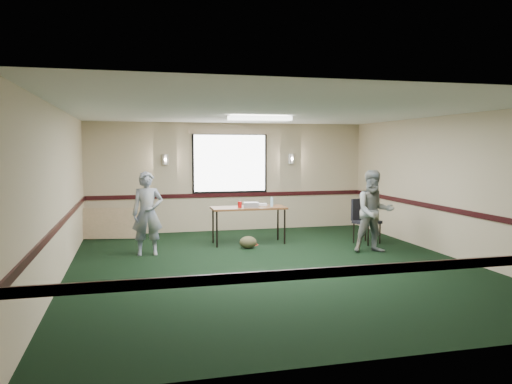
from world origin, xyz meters
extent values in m
plane|color=black|center=(0.00, 0.00, 0.00)|extent=(8.00, 8.00, 0.00)
plane|color=#CBB692|center=(0.00, 4.00, 1.35)|extent=(7.00, 0.00, 7.00)
plane|color=#CBB692|center=(0.00, -4.00, 1.35)|extent=(7.00, 0.00, 7.00)
plane|color=#CBB692|center=(-3.50, 0.00, 1.35)|extent=(0.00, 8.00, 8.00)
plane|color=#CBB692|center=(3.50, 0.00, 1.35)|extent=(0.00, 8.00, 8.00)
plane|color=silver|center=(0.00, 0.00, 2.70)|extent=(8.00, 8.00, 0.00)
cube|color=black|center=(0.00, 3.98, 0.90)|extent=(7.00, 0.03, 0.10)
cube|color=black|center=(0.00, -3.98, 0.90)|extent=(7.00, 0.03, 0.10)
cube|color=black|center=(-3.48, 0.00, 0.90)|extent=(0.03, 8.00, 0.10)
cube|color=black|center=(3.48, 0.00, 0.90)|extent=(0.03, 8.00, 0.10)
cube|color=black|center=(0.00, 3.98, 1.70)|extent=(1.90, 0.01, 1.50)
cube|color=white|center=(0.00, 3.97, 1.70)|extent=(1.80, 0.02, 1.40)
cube|color=#C9AB8E|center=(0.00, 3.97, 2.47)|extent=(2.05, 0.08, 0.10)
cylinder|color=silver|center=(-1.60, 3.94, 1.80)|extent=(0.16, 0.16, 0.25)
cylinder|color=silver|center=(1.60, 3.94, 1.80)|extent=(0.16, 0.16, 0.25)
cube|color=white|center=(0.00, 1.00, 2.64)|extent=(1.20, 0.32, 0.08)
cube|color=#512F17|center=(0.04, 2.13, 0.78)|extent=(1.61, 0.65, 0.04)
cylinder|color=black|center=(-0.70, 1.88, 0.38)|extent=(0.04, 0.04, 0.76)
cylinder|color=black|center=(0.78, 1.87, 0.38)|extent=(0.04, 0.04, 0.76)
cylinder|color=black|center=(-0.70, 2.39, 0.38)|extent=(0.04, 0.04, 0.76)
cylinder|color=black|center=(0.78, 2.39, 0.38)|extent=(0.04, 0.04, 0.76)
cube|color=gray|center=(0.09, 2.09, 0.86)|extent=(0.36, 0.32, 0.10)
cube|color=silver|center=(0.39, 2.29, 0.83)|extent=(0.23, 0.19, 0.05)
cylinder|color=#AF0C0B|center=(-0.16, 2.07, 0.87)|extent=(0.09, 0.09, 0.13)
cylinder|color=#9AD8FD|center=(0.56, 2.10, 0.91)|extent=(0.06, 0.06, 0.21)
ellipsoid|color=#484429|center=(-0.09, 1.63, 0.13)|extent=(0.40, 0.33, 0.25)
torus|color=red|center=(0.06, 1.96, 0.01)|extent=(0.29, 0.29, 0.01)
cube|color=tan|center=(-2.90, 3.50, 0.35)|extent=(1.39, 0.44, 0.70)
cube|color=black|center=(2.55, 1.53, 0.47)|extent=(0.62, 0.62, 0.06)
cube|color=black|center=(2.45, 1.74, 0.73)|extent=(0.45, 0.24, 0.47)
cylinder|color=black|center=(2.45, 1.27, 0.22)|extent=(0.03, 0.03, 0.44)
cylinder|color=black|center=(2.81, 1.43, 0.22)|extent=(0.03, 0.03, 0.44)
cylinder|color=black|center=(2.29, 1.63, 0.22)|extent=(0.03, 0.03, 0.44)
cylinder|color=black|center=(2.65, 1.79, 0.22)|extent=(0.03, 0.03, 0.44)
imported|color=#3F508B|center=(-2.12, 1.50, 0.81)|extent=(0.60, 0.40, 1.62)
imported|color=#6986A4|center=(2.26, 0.65, 0.82)|extent=(0.88, 0.73, 1.64)
camera|label=1|loc=(-2.41, -8.29, 2.07)|focal=35.00mm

